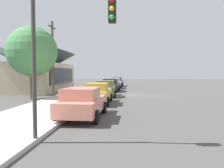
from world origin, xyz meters
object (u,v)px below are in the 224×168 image
(car_navy, at_px, (117,82))
(fire_hydrant_red, at_px, (104,85))
(car_ivory, at_px, (114,83))
(utility_pole_wooden, at_px, (52,57))
(car_olive, at_px, (106,88))
(car_charcoal, at_px, (111,85))
(car_coral, at_px, (83,102))
(car_mustard, at_px, (98,93))
(shade_tree, at_px, (32,52))
(traffic_light_main, at_px, (65,38))

(car_navy, bearing_deg, fire_hydrant_red, 168.38)
(car_ivory, bearing_deg, utility_pole_wooden, 158.14)
(car_olive, distance_m, car_charcoal, 6.01)
(car_coral, xyz_separation_m, car_charcoal, (16.79, -0.10, 0.00))
(car_coral, relative_size, car_charcoal, 0.99)
(car_mustard, xyz_separation_m, car_navy, (22.25, -0.14, 0.00))
(shade_tree, xyz_separation_m, fire_hydrant_red, (14.01, -4.84, -3.72))
(car_olive, relative_size, car_charcoal, 0.98)
(shade_tree, height_order, utility_pole_wooden, utility_pole_wooden)
(car_ivory, distance_m, traffic_light_main, 26.63)
(car_olive, height_order, car_charcoal, same)
(car_mustard, relative_size, car_charcoal, 0.97)
(car_ivory, relative_size, shade_tree, 0.77)
(car_olive, height_order, car_ivory, same)
(car_mustard, distance_m, shade_tree, 7.48)
(car_mustard, bearing_deg, fire_hydrant_red, 4.53)
(car_coral, relative_size, car_mustard, 1.02)
(utility_pole_wooden, bearing_deg, fire_hydrant_red, -19.78)
(utility_pole_wooden, bearing_deg, car_olive, -90.52)
(car_olive, relative_size, fire_hydrant_red, 6.41)
(car_coral, height_order, car_charcoal, same)
(traffic_light_main, height_order, utility_pole_wooden, utility_pole_wooden)
(car_ivory, height_order, fire_hydrant_red, car_ivory)
(car_olive, relative_size, traffic_light_main, 0.88)
(car_coral, distance_m, car_mustard, 5.48)
(car_olive, xyz_separation_m, traffic_light_main, (-15.00, -0.27, 2.68))
(car_charcoal, relative_size, car_navy, 1.05)
(car_olive, bearing_deg, car_coral, 176.97)
(car_olive, relative_size, car_navy, 1.03)
(car_coral, relative_size, utility_pole_wooden, 0.62)
(car_charcoal, bearing_deg, fire_hydrant_red, 17.27)
(car_olive, bearing_deg, car_ivory, -2.76)
(car_coral, height_order, car_ivory, same)
(car_mustard, relative_size, shade_tree, 0.70)
(car_charcoal, bearing_deg, car_ivory, 2.21)
(car_coral, bearing_deg, car_charcoal, 0.74)
(car_navy, xyz_separation_m, traffic_light_main, (-31.94, -0.17, 2.68))
(car_charcoal, relative_size, car_ivory, 0.94)
(car_olive, height_order, car_navy, same)
(fire_hydrant_red, bearing_deg, shade_tree, 160.96)
(car_coral, distance_m, car_olive, 10.79)
(car_olive, bearing_deg, utility_pole_wooden, 86.72)
(shade_tree, height_order, fire_hydrant_red, shade_tree)
(car_coral, xyz_separation_m, car_mustard, (5.48, -0.01, -0.00))
(car_ivory, relative_size, traffic_light_main, 0.95)
(utility_pole_wooden, bearing_deg, shade_tree, 163.85)
(shade_tree, distance_m, utility_pole_wooden, 3.02)
(utility_pole_wooden, xyz_separation_m, fire_hydrant_red, (11.13, -4.00, -3.43))
(car_mustard, bearing_deg, car_ivory, -0.30)
(car_coral, height_order, car_olive, same)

